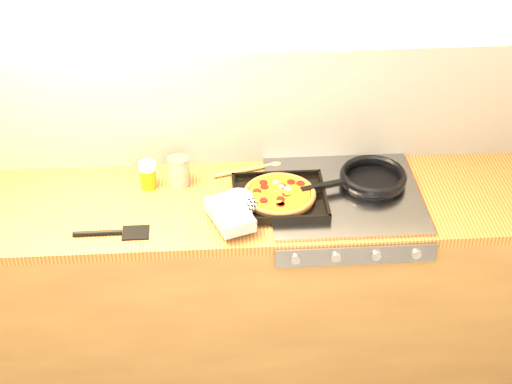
{
  "coord_description": "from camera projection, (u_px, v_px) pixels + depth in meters",
  "views": [
    {
      "loc": [
        -0.06,
        -1.42,
        2.69
      ],
      "look_at": [
        0.1,
        1.08,
        0.95
      ],
      "focal_mm": 55.0,
      "sensor_mm": 36.0,
      "label": 1
    }
  ],
  "objects": [
    {
      "name": "stovetop",
      "position": [
        344.0,
        195.0,
        3.11
      ],
      "size": [
        0.6,
        0.56,
        0.02
      ],
      "primitive_type": "cube",
      "color": "gray",
      "rests_on": "counter_run"
    },
    {
      "name": "juice_glass",
      "position": [
        148.0,
        175.0,
        3.13
      ],
      "size": [
        0.08,
        0.08,
        0.11
      ],
      "color": "orange",
      "rests_on": "counter_run"
    },
    {
      "name": "black_spatula",
      "position": [
        113.0,
        233.0,
        2.9
      ],
      "size": [
        0.28,
        0.09,
        0.02
      ],
      "color": "black",
      "rests_on": "counter_run"
    },
    {
      "name": "pizza_on_tray",
      "position": [
        266.0,
        199.0,
        3.02
      ],
      "size": [
        0.48,
        0.41,
        0.06
      ],
      "color": "black",
      "rests_on": "stovetop"
    },
    {
      "name": "tomato_can",
      "position": [
        179.0,
        171.0,
        3.15
      ],
      "size": [
        0.1,
        0.1,
        0.12
      ],
      "color": "#B01D0E",
      "rests_on": "counter_run"
    },
    {
      "name": "wooden_spoon",
      "position": [
        255.0,
        168.0,
        3.26
      ],
      "size": [
        0.29,
        0.1,
        0.02
      ],
      "color": "olive",
      "rests_on": "counter_run"
    },
    {
      "name": "frying_pan",
      "position": [
        372.0,
        178.0,
        3.15
      ],
      "size": [
        0.47,
        0.33,
        0.04
      ],
      "color": "black",
      "rests_on": "stovetop"
    },
    {
      "name": "room_shell",
      "position": [
        226.0,
        109.0,
        3.18
      ],
      "size": [
        3.2,
        3.2,
        3.2
      ],
      "color": "white",
      "rests_on": "ground"
    },
    {
      "name": "counter_run",
      "position": [
        232.0,
        286.0,
        3.34
      ],
      "size": [
        3.2,
        0.62,
        0.9
      ],
      "color": "brown",
      "rests_on": "ground"
    }
  ]
}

